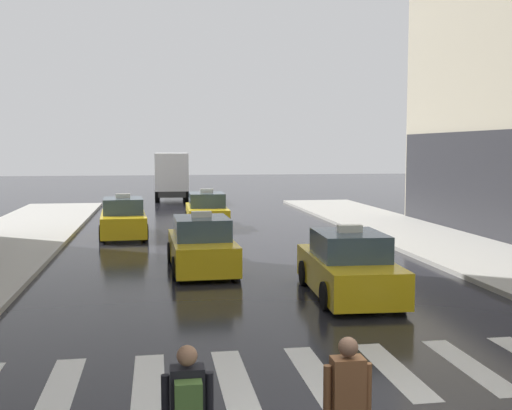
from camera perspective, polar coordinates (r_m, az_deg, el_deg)
name	(u,v)px	position (r m, az deg, el deg)	size (l,w,h in m)	color
crosswalk_markings	(315,374)	(10.73, 5.41, -15.02)	(11.30, 2.80, 0.01)	silver
taxi_lead	(348,267)	(16.01, 8.37, -5.60)	(2.09, 4.61, 1.80)	yellow
taxi_second	(201,246)	(19.25, -4.96, -3.74)	(2.01, 4.58, 1.80)	yellow
taxi_third	(123,219)	(26.97, -11.92, -1.27)	(2.11, 4.62, 1.80)	yellow
taxi_fourth	(207,212)	(29.57, -4.49, -0.61)	(1.98, 4.56, 1.80)	yellow
box_truck	(171,174)	(44.91, -7.67, 2.78)	(2.38, 7.58, 3.35)	#2D2D2D
pedestrian_with_backpack	(188,410)	(6.97, -6.20, -17.94)	(0.55, 0.43, 1.65)	#473D33
pedestrian_plain_coat	(347,400)	(7.32, 8.28, -17.10)	(0.55, 0.24, 1.65)	black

